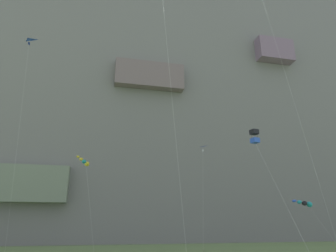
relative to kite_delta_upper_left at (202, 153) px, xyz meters
name	(u,v)px	position (x,y,z in m)	size (l,w,h in m)	color
cliff_face	(143,80)	(-7.34, 23.92, 24.70)	(180.00, 24.92, 79.58)	slate
kite_delta_upper_left	(202,153)	(0.00, 0.00, 0.00)	(2.30, 4.29, 15.75)	navy
kite_windsock_high_right	(84,162)	(-18.47, -6.76, -3.71)	(3.14, 3.47, 11.83)	yellow
kite_delta_front_field	(27,45)	(-29.85, 0.43, 16.99)	(4.06, 5.45, 32.95)	blue
kite_windsock_upper_mid	(305,203)	(14.60, -5.05, -8.40)	(4.08, 5.03, 7.22)	teal
kite_delta_high_left	(264,12)	(1.58, -19.83, 12.94)	(3.53, 4.17, 30.22)	orange
kite_box_low_center	(255,137)	(-2.66, -22.48, -3.73)	(1.19, 5.98, 12.00)	black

